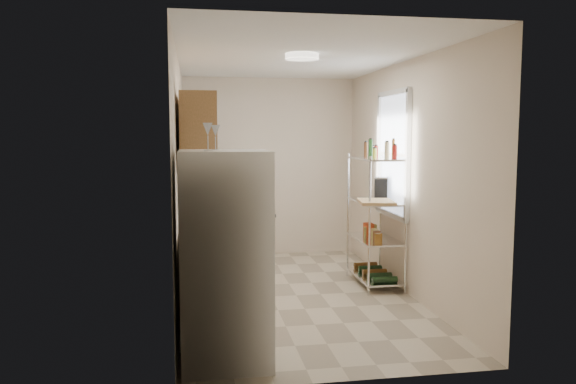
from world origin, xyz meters
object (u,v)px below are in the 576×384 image
object	(u,v)px
refrigerator	(225,258)
rice_cooker	(206,203)
cutting_board	(376,202)
espresso_machine	(381,188)
frying_pan_large	(207,205)

from	to	relation	value
refrigerator	rice_cooker	distance (m)	2.15
cutting_board	espresso_machine	bearing A→B (deg)	64.84
rice_cooker	cutting_board	size ratio (longest dim) A/B	0.52
refrigerator	espresso_machine	distance (m)	2.92
frying_pan_large	cutting_board	xyz separation A→B (m)	(1.88, -0.85, 0.10)
refrigerator	rice_cooker	xyz separation A→B (m)	(-0.10, 2.14, 0.17)
frying_pan_large	espresso_machine	distance (m)	2.12
refrigerator	cutting_board	world-z (taller)	refrigerator
rice_cooker	espresso_machine	xyz separation A→B (m)	(2.08, -0.02, 0.14)
espresso_machine	cutting_board	bearing A→B (deg)	-97.23
refrigerator	espresso_machine	xyz separation A→B (m)	(1.98, 2.12, 0.31)
refrigerator	rice_cooker	bearing A→B (deg)	92.67
frying_pan_large	cutting_board	distance (m)	2.06
rice_cooker	cutting_board	distance (m)	1.94
refrigerator	cutting_board	distance (m)	2.49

